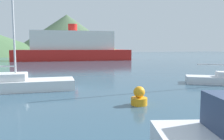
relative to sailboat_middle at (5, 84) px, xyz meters
The scene contains 4 objects.
sailboat_middle is the anchor object (origin of this frame).
ferry_distant 34.38m from the sailboat_middle, 71.15° to the left, with size 25.12×11.40×7.75m.
buoy_marker 8.61m from the sailboat_middle, 44.39° to the right, with size 0.78×0.78×0.89m.
hill_central 81.64m from the sailboat_middle, 76.94° to the left, with size 47.76×47.76×16.57m.
Camera 1 is at (-5.11, 0.37, 2.71)m, focal length 35.00 mm.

